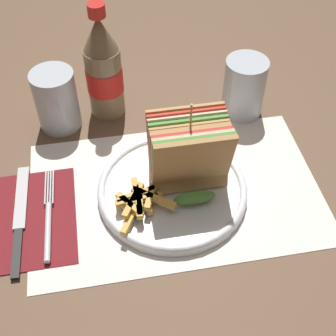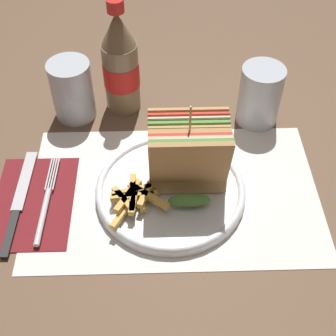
% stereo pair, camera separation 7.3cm
% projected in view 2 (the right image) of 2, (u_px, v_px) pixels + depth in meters
% --- Properties ---
extents(ground_plane, '(4.00, 4.00, 0.00)m').
position_uv_depth(ground_plane, '(170.00, 185.00, 0.76)').
color(ground_plane, brown).
extents(placemat, '(0.46, 0.29, 0.00)m').
position_uv_depth(placemat, '(174.00, 192.00, 0.74)').
color(placemat, silver).
rests_on(placemat, ground_plane).
extents(plate_main, '(0.24, 0.24, 0.02)m').
position_uv_depth(plate_main, '(168.00, 190.00, 0.73)').
color(plate_main, white).
rests_on(plate_main, ground_plane).
extents(club_sandwich, '(0.12, 0.10, 0.16)m').
position_uv_depth(club_sandwich, '(189.00, 157.00, 0.69)').
color(club_sandwich, tan).
rests_on(club_sandwich, plate_main).
extents(fries_pile, '(0.09, 0.09, 0.02)m').
position_uv_depth(fries_pile, '(134.00, 198.00, 0.70)').
color(fries_pile, gold).
rests_on(fries_pile, plate_main).
extents(napkin, '(0.12, 0.18, 0.00)m').
position_uv_depth(napkin, '(34.00, 201.00, 0.73)').
color(napkin, maroon).
rests_on(napkin, ground_plane).
extents(fork, '(0.02, 0.17, 0.01)m').
position_uv_depth(fork, '(45.00, 207.00, 0.71)').
color(fork, silver).
rests_on(fork, napkin).
extents(knife, '(0.02, 0.21, 0.00)m').
position_uv_depth(knife, '(19.00, 201.00, 0.72)').
color(knife, black).
rests_on(knife, napkin).
extents(coke_bottle_near, '(0.07, 0.07, 0.22)m').
position_uv_depth(coke_bottle_near, '(121.00, 65.00, 0.82)').
color(coke_bottle_near, '#7A6647').
rests_on(coke_bottle_near, ground_plane).
extents(glass_near, '(0.08, 0.08, 0.11)m').
position_uv_depth(glass_near, '(259.00, 99.00, 0.83)').
color(glass_near, silver).
rests_on(glass_near, ground_plane).
extents(glass_far, '(0.08, 0.08, 0.11)m').
position_uv_depth(glass_far, '(73.00, 94.00, 0.84)').
color(glass_far, silver).
rests_on(glass_far, ground_plane).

